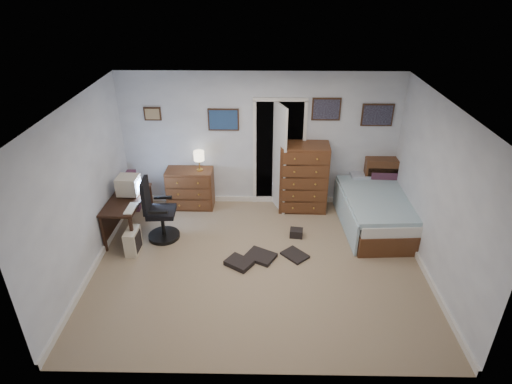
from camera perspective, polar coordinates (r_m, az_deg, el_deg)
floor at (r=6.68m, az=0.35°, el=-9.67°), size 5.00×4.00×0.02m
computer_desk at (r=7.46m, az=-17.36°, el=-1.83°), size 0.58×1.18×0.67m
crt_monitor at (r=7.40m, az=-16.64°, el=0.87°), size 0.36×0.34×0.32m
keyboard at (r=7.01m, az=-16.34°, el=-2.13°), size 0.15×0.36×0.02m
pc_tower at (r=7.09m, az=-16.09°, el=-6.30°), size 0.20×0.38×0.40m
office_chair at (r=7.22m, az=-12.92°, el=-3.15°), size 0.55×0.55×1.08m
media_stack at (r=8.16m, az=-16.03°, el=0.13°), size 0.17×0.17×0.80m
low_dresser at (r=8.08m, az=-8.74°, el=0.48°), size 0.86×0.44×0.76m
table_lamp at (r=7.77m, az=-7.62°, el=4.71°), size 0.19×0.19×0.37m
doorway at (r=8.16m, az=3.01°, el=5.91°), size 0.96×1.12×2.05m
tall_dresser at (r=7.86m, az=6.33°, el=1.96°), size 0.89×0.55×1.28m
headboard_bookcase at (r=8.34m, az=17.74°, el=1.34°), size 1.08×0.33×0.96m
bed at (r=7.74m, az=15.34°, el=-2.15°), size 1.17×2.05×0.66m
wall_posters at (r=7.64m, az=4.91°, el=10.23°), size 4.38×0.04×0.60m
floor_clutter at (r=6.83m, az=1.42°, el=-8.19°), size 1.35×1.13×0.14m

